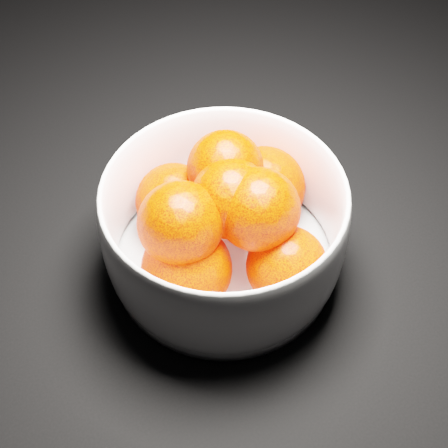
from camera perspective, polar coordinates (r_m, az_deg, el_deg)
ground at (r=0.69m, az=0.15°, el=8.40°), size 3.00×3.00×0.00m
bowl at (r=0.53m, az=-0.00°, el=-0.35°), size 0.21×0.21×0.10m
orange_pile at (r=0.52m, az=0.15°, el=0.73°), size 0.18×0.18×0.11m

